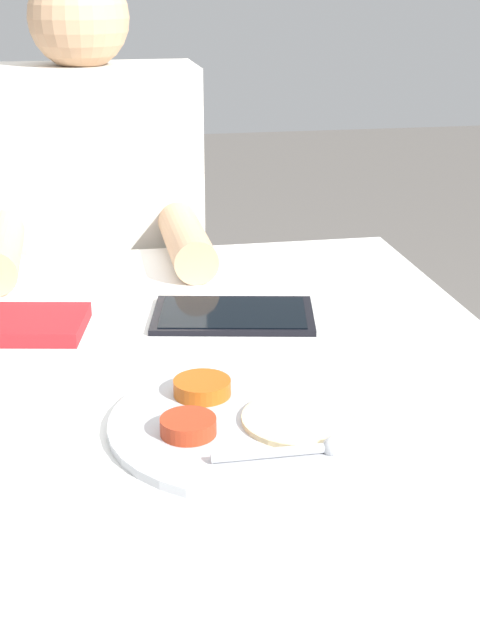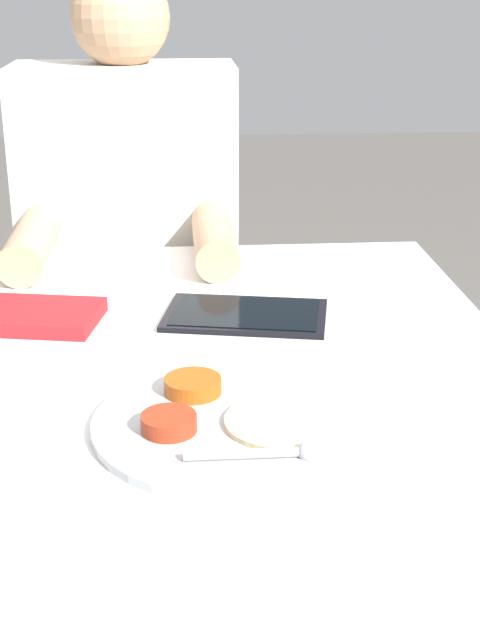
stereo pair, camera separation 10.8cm
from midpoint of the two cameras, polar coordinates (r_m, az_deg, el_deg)
The scene contains 5 objects.
dining_table at distance 1.33m, azimuth -4.24°, elevation -16.87°, with size 1.00×0.93×0.74m.
thali_tray at distance 0.95m, azimuth 2.71°, elevation -6.56°, with size 0.30×0.30×0.03m.
red_notebook at distance 1.25m, azimuth -10.97°, elevation 0.16°, with size 0.21×0.16×0.02m.
tablet_device at distance 1.25m, azimuth 2.83°, elevation 0.28°, with size 0.25×0.18×0.01m.
person_diner at distance 1.77m, azimuth -5.11°, elevation 0.48°, with size 0.40×0.47×1.21m.
Camera 2 is at (0.07, -1.05, 1.19)m, focal length 50.00 mm.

